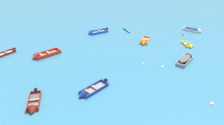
# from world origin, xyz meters

# --- Properties ---
(rowboat_maroon_cluster_outer) EXTENTS (2.64, 3.27, 1.04)m
(rowboat_maroon_cluster_outer) POSITION_xyz_m (-16.99, 23.51, 0.16)
(rowboat_maroon_cluster_outer) COLOR beige
(rowboat_maroon_cluster_outer) RESTS_ON ground_plane
(rowboat_yellow_near_left) EXTENTS (1.40, 2.96, 0.80)m
(rowboat_yellow_near_left) POSITION_xyz_m (12.51, 28.52, 0.14)
(rowboat_yellow_near_left) COLOR beige
(rowboat_yellow_near_left) RESTS_ON ground_plane
(rowboat_grey_foreground_center) EXTENTS (3.28, 4.00, 1.17)m
(rowboat_grey_foreground_center) POSITION_xyz_m (10.70, 23.50, 0.35)
(rowboat_grey_foreground_center) COLOR #4C4C51
(rowboat_grey_foreground_center) RESTS_ON ground_plane
(rowboat_blue_outer_right) EXTENTS (4.18, 3.36, 1.28)m
(rowboat_blue_outer_right) POSITION_xyz_m (-4.14, 34.04, 0.21)
(rowboat_blue_outer_right) COLOR beige
(rowboat_blue_outer_right) RESTS_ON ground_plane
(rowboat_deep_blue_near_camera) EXTENTS (3.47, 3.80, 1.14)m
(rowboat_deep_blue_near_camera) POSITION_xyz_m (-2.34, 14.86, 0.18)
(rowboat_deep_blue_near_camera) COLOR gray
(rowboat_deep_blue_near_camera) RESTS_ON ground_plane
(kayak_turquoise_far_right) EXTENTS (1.95, 3.33, 0.33)m
(kayak_turquoise_far_right) POSITION_xyz_m (2.21, 36.28, 0.16)
(kayak_turquoise_far_right) COLOR teal
(kayak_turquoise_far_right) RESTS_ON ground_plane
(rowboat_orange_far_back) EXTENTS (2.20, 4.09, 1.14)m
(rowboat_orange_far_back) POSITION_xyz_m (5.15, 29.53, 0.17)
(rowboat_orange_far_back) COLOR #99754C
(rowboat_orange_far_back) RESTS_ON ground_plane
(rowboat_red_midfield_right) EXTENTS (4.09, 4.07, 1.34)m
(rowboat_red_midfield_right) POSITION_xyz_m (-10.76, 23.40, 0.23)
(rowboat_red_midfield_right) COLOR #99754C
(rowboat_red_midfield_right) RESTS_ON ground_plane
(rowboat_white_outer_left) EXTENTS (3.65, 3.14, 1.12)m
(rowboat_white_outer_left) POSITION_xyz_m (15.81, 36.29, 0.34)
(rowboat_white_outer_left) COLOR gray
(rowboat_white_outer_left) RESTS_ON ground_plane
(rowboat_maroon_back_row_left) EXTENTS (1.98, 3.80, 1.05)m
(rowboat_maroon_back_row_left) POSITION_xyz_m (-7.40, 12.33, 0.17)
(rowboat_maroon_back_row_left) COLOR #4C4C51
(rowboat_maroon_back_row_left) RESTS_ON ground_plane
(mooring_buoy_central) EXTENTS (0.43, 0.43, 0.43)m
(mooring_buoy_central) POSITION_xyz_m (13.02, 34.21, 0.00)
(mooring_buoy_central) COLOR red
(mooring_buoy_central) RESTS_ON ground_plane
(mooring_buoy_far_field) EXTENTS (0.43, 0.43, 0.43)m
(mooring_buoy_far_field) POSITION_xyz_m (5.00, 35.43, 0.00)
(mooring_buoy_far_field) COLOR yellow
(mooring_buoy_far_field) RESTS_ON ground_plane
(mooring_buoy_midfield) EXTENTS (0.39, 0.39, 0.39)m
(mooring_buoy_midfield) POSITION_xyz_m (6.93, 21.36, 0.00)
(mooring_buoy_midfield) COLOR silver
(mooring_buoy_midfield) RESTS_ON ground_plane
(mooring_buoy_outer_edge) EXTENTS (0.30, 0.30, 0.30)m
(mooring_buoy_outer_edge) POSITION_xyz_m (4.42, 22.11, 0.00)
(mooring_buoy_outer_edge) COLOR silver
(mooring_buoy_outer_edge) RESTS_ON ground_plane
(mooring_buoy_between_boats_left) EXTENTS (0.43, 0.43, 0.43)m
(mooring_buoy_between_boats_left) POSITION_xyz_m (10.71, 13.80, 0.00)
(mooring_buoy_between_boats_left) COLOR silver
(mooring_buoy_between_boats_left) RESTS_ON ground_plane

